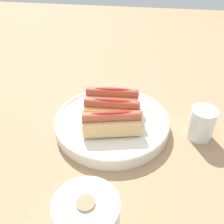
% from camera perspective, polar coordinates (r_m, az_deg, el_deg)
% --- Properties ---
extents(ground_plane, '(2.40, 2.40, 0.00)m').
position_cam_1_polar(ground_plane, '(0.76, 0.95, -3.19)').
color(ground_plane, '#9E7A56').
extents(serving_bowl, '(0.32, 0.32, 0.04)m').
position_cam_1_polar(serving_bowl, '(0.74, -0.00, -2.25)').
color(serving_bowl, silver).
rests_on(serving_bowl, ground_plane).
extents(hotdog_front, '(0.15, 0.06, 0.06)m').
position_cam_1_polar(hotdog_front, '(0.76, 0.09, 2.99)').
color(hotdog_front, '#DBB270').
rests_on(hotdog_front, serving_bowl).
extents(hotdog_back, '(0.15, 0.05, 0.06)m').
position_cam_1_polar(hotdog_back, '(0.72, -0.00, 0.50)').
color(hotdog_back, tan).
rests_on(hotdog_back, serving_bowl).
extents(hotdog_side, '(0.16, 0.08, 0.06)m').
position_cam_1_polar(hotdog_side, '(0.67, -0.10, -2.32)').
color(hotdog_side, '#DBB270').
rests_on(hotdog_side, serving_bowl).
extents(water_glass, '(0.07, 0.07, 0.09)m').
position_cam_1_polar(water_glass, '(0.74, 18.86, -2.57)').
color(water_glass, white).
rests_on(water_glass, ground_plane).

